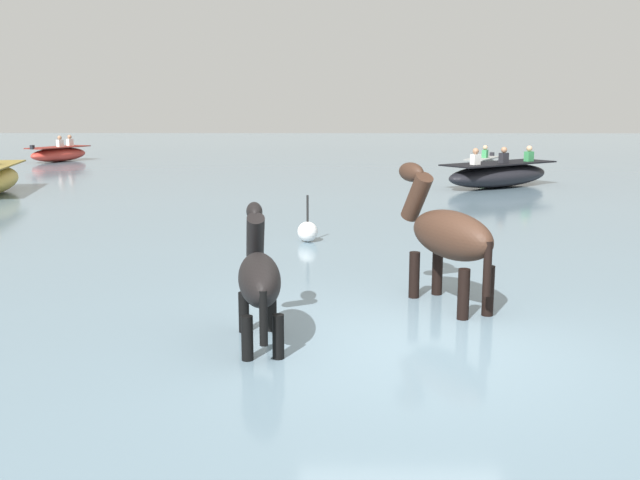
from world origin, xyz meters
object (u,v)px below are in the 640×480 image
at_px(boat_distant_west, 499,175).
at_px(horse_lead_black, 259,282).
at_px(channel_buoy, 308,231).
at_px(boat_far_inshore, 59,154).
at_px(boat_far_offshore, 483,163).
at_px(horse_trailing_dark_bay, 447,238).

bearing_deg(boat_distant_west, horse_lead_black, -112.17).
distance_m(horse_lead_black, channel_buoy, 5.53).
relative_size(boat_distant_west, channel_buoy, 4.73).
xyz_separation_m(boat_far_inshore, boat_far_offshore, (17.69, -3.65, -0.09)).
distance_m(horse_lead_black, horse_trailing_dark_bay, 2.61).
height_order(horse_lead_black, horse_trailing_dark_bay, horse_trailing_dark_bay).
distance_m(boat_distant_west, channel_buoy, 10.28).
bearing_deg(horse_trailing_dark_bay, channel_buoy, 114.46).
relative_size(horse_trailing_dark_bay, channel_buoy, 2.48).
xyz_separation_m(horse_trailing_dark_bay, channel_buoy, (-1.84, 4.05, -0.65)).
xyz_separation_m(boat_distant_west, boat_far_offshore, (0.75, 5.84, -0.14)).
height_order(boat_distant_west, channel_buoy, boat_distant_west).
relative_size(boat_far_inshore, boat_far_offshore, 1.24).
xyz_separation_m(horse_trailing_dark_bay, boat_far_inshore, (-13.31, 22.25, -0.51)).
distance_m(boat_far_offshore, channel_buoy, 15.83).
height_order(boat_far_inshore, boat_far_offshore, boat_far_inshore).
height_order(horse_lead_black, channel_buoy, horse_lead_black).
height_order(horse_lead_black, boat_far_offshore, horse_lead_black).
xyz_separation_m(horse_lead_black, boat_far_inshore, (-11.15, 23.70, -0.32)).
height_order(boat_far_inshore, channel_buoy, boat_far_inshore).
bearing_deg(boat_far_inshore, channel_buoy, -57.78).
bearing_deg(boat_far_offshore, boat_far_inshore, 168.34).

